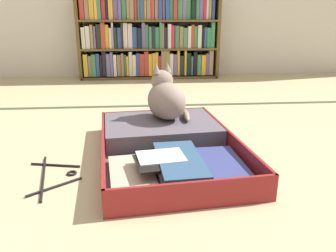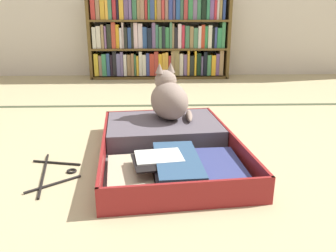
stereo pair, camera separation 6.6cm
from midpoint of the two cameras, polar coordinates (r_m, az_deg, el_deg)
name	(u,v)px [view 1 (the left image)]	position (r m, az deg, el deg)	size (l,w,h in m)	color
ground_plane	(171,175)	(1.35, -0.97, -8.49)	(10.00, 10.00, 0.00)	tan
tatami_border	(157,106)	(2.38, -2.71, 3.53)	(4.80, 0.05, 0.00)	#3D482F
bookshelf	(148,36)	(3.46, -3.97, 15.17)	(1.40, 0.25, 0.86)	brown
open_suitcase	(166,143)	(1.56, -1.48, -2.94)	(0.68, 0.94, 0.10)	maroon
black_cat	(165,98)	(1.71, -1.57, 4.74)	(0.26, 0.30, 0.28)	gray
clothes_hanger	(53,176)	(1.43, -20.44, -7.99)	(0.24, 0.39, 0.01)	black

